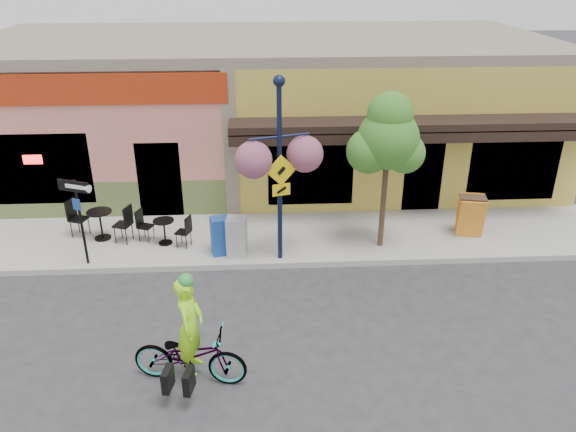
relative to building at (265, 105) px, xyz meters
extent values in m
plane|color=#2D2D30|center=(0.00, -7.50, -2.25)|extent=(90.00, 90.00, 0.00)
cube|color=#9E9B93|center=(0.00, -5.50, -2.17)|extent=(24.00, 3.00, 0.15)
cube|color=#A8A59E|center=(0.00, -6.95, -2.17)|extent=(24.00, 0.12, 0.15)
imported|color=maroon|center=(-1.53, -10.80, -1.72)|extent=(2.13, 1.08, 1.07)
imported|color=#A7FF1A|center=(-1.48, -10.80, -1.33)|extent=(0.56, 0.74, 1.83)
camera|label=1|loc=(-0.25, -18.72, 4.67)|focal=35.00mm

